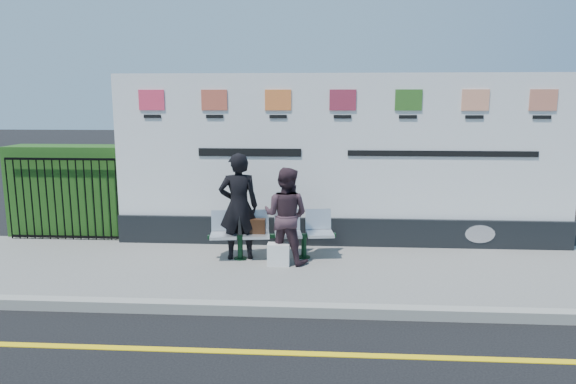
% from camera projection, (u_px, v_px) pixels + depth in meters
% --- Properties ---
extents(ground, '(80.00, 80.00, 0.00)m').
position_uv_depth(ground, '(306.00, 354.00, 5.47)').
color(ground, black).
extents(pavement, '(14.00, 3.00, 0.12)m').
position_uv_depth(pavement, '(310.00, 272.00, 7.92)').
color(pavement, slate).
rests_on(pavement, ground).
extents(kerb, '(14.00, 0.18, 0.14)m').
position_uv_depth(kerb, '(308.00, 310.00, 6.44)').
color(kerb, gray).
rests_on(kerb, ground).
extents(yellow_line, '(14.00, 0.10, 0.01)m').
position_uv_depth(yellow_line, '(306.00, 354.00, 5.47)').
color(yellow_line, yellow).
rests_on(yellow_line, ground).
extents(billboard, '(8.00, 0.30, 3.00)m').
position_uv_depth(billboard, '(341.00, 172.00, 8.97)').
color(billboard, black).
rests_on(billboard, pavement).
extents(hedge, '(2.35, 0.70, 1.70)m').
position_uv_depth(hedge, '(74.00, 190.00, 9.81)').
color(hedge, '#214C16').
rests_on(hedge, pavement).
extents(railing, '(2.05, 0.06, 1.54)m').
position_uv_depth(railing, '(62.00, 199.00, 9.38)').
color(railing, black).
rests_on(railing, pavement).
extents(bench, '(2.04, 0.78, 0.43)m').
position_uv_depth(bench, '(272.00, 246.00, 8.35)').
color(bench, silver).
rests_on(bench, pavement).
extents(woman_left, '(0.69, 0.51, 1.73)m').
position_uv_depth(woman_left, '(239.00, 206.00, 8.24)').
color(woman_left, black).
rests_on(woman_left, pavement).
extents(woman_right, '(0.88, 0.77, 1.52)m').
position_uv_depth(woman_right, '(286.00, 215.00, 8.05)').
color(woman_right, '#38242C').
rests_on(woman_right, pavement).
extents(handbag_brown, '(0.30, 0.13, 0.24)m').
position_uv_depth(handbag_brown, '(256.00, 226.00, 8.27)').
color(handbag_brown, black).
rests_on(handbag_brown, bench).
extents(carrier_bag_white, '(0.34, 0.21, 0.34)m').
position_uv_depth(carrier_bag_white, '(279.00, 254.00, 8.02)').
color(carrier_bag_white, silver).
rests_on(carrier_bag_white, pavement).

